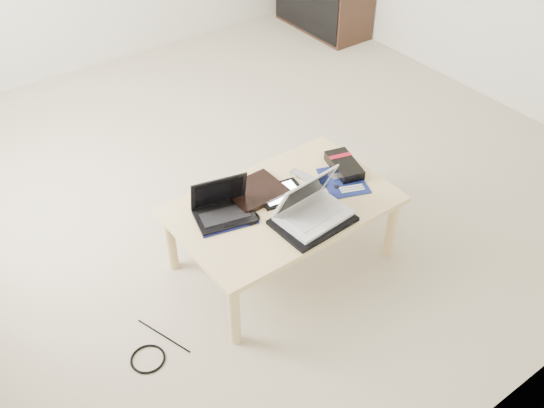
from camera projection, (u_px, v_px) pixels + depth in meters
ground at (254, 171)px, 3.90m from camera, size 4.00×4.00×0.00m
coffee_table at (283, 210)px, 3.06m from camera, size 1.10×0.70×0.40m
media_cabinet at (323, 2)px, 5.44m from camera, size 0.41×0.90×0.50m
book at (255, 191)px, 3.08m from camera, size 0.29×0.24×0.03m
netbook at (223, 208)px, 2.93m from camera, size 0.32×0.27×0.20m
tablet at (281, 194)px, 3.08m from camera, size 0.27×0.22×0.01m
remote at (308, 178)px, 3.17m from camera, size 0.11×0.22×0.02m
neoprene_sleeve at (313, 221)px, 2.91m from camera, size 0.38×0.29×0.02m
white_laptop at (311, 207)px, 2.90m from camera, size 0.35×0.27×0.22m
motherboard at (344, 181)px, 3.17m from camera, size 0.30×0.33×0.01m
gpu_box at (344, 165)px, 3.23m from camera, size 0.19×0.27×0.06m
cable_coil at (249, 218)px, 2.93m from camera, size 0.10×0.10×0.01m
floor_cable_coil at (148, 359)px, 2.78m from camera, size 0.18×0.18×0.01m
floor_cable_trail at (164, 336)px, 2.89m from camera, size 0.12×0.31×0.01m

